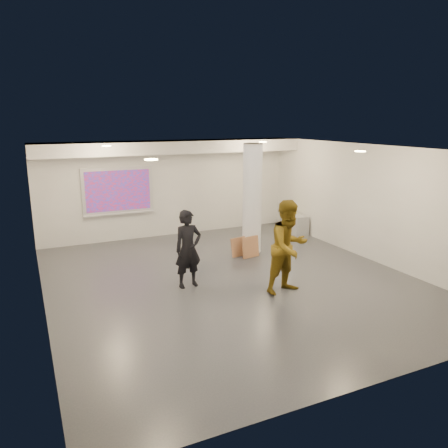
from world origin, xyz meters
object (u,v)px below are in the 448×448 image
projection_screen (118,191)px  credenza (294,224)px  woman (188,249)px  man (289,247)px  column (252,199)px

projection_screen → credenza: size_ratio=1.96×
credenza → woman: bearing=-146.4°
man → credenza: bearing=43.9°
projection_screen → column: bearing=-40.6°
credenza → woman: 5.59m
credenza → column: bearing=-149.8°
column → projection_screen: bearing=139.4°
column → projection_screen: (-3.10, 2.65, 0.03)m
credenza → woman: size_ratio=0.62×
projection_screen → man: bearing=-66.6°
credenza → woman: woman is taller
column → man: bearing=-103.4°
projection_screen → man: size_ratio=1.05×
woman → man: size_ratio=0.86×
column → woman: size_ratio=1.74×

